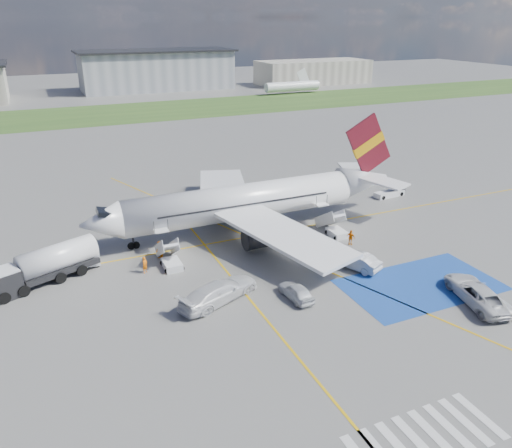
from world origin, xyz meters
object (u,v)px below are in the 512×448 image
(gpu_cart, at_px, (88,259))
(car_silver_b, at_px, (356,260))
(airliner, at_px, (253,200))
(van_white_a, at_px, (477,290))
(fuel_tanker, at_px, (46,268))
(van_white_b, at_px, (219,289))
(car_silver_a, at_px, (296,291))
(belt_loader, at_px, (389,194))

(gpu_cart, height_order, car_silver_b, gpu_cart)
(airliner, relative_size, van_white_a, 6.51)
(fuel_tanker, relative_size, van_white_b, 1.64)
(car_silver_a, xyz_separation_m, van_white_b, (-6.11, 2.34, 0.48))
(van_white_b, bearing_deg, van_white_a, -137.09)
(belt_loader, bearing_deg, fuel_tanker, -176.88)
(belt_loader, distance_m, van_white_a, 26.73)
(airliner, distance_m, car_silver_b, 14.06)
(airliner, xyz_separation_m, belt_loader, (21.05, 2.63, -3.05))
(fuel_tanker, bearing_deg, airliner, -12.08)
(van_white_a, bearing_deg, airliner, -49.91)
(airliner, relative_size, gpu_cart, 16.25)
(gpu_cart, height_order, van_white_a, van_white_a)
(airliner, relative_size, belt_loader, 7.83)
(van_white_a, bearing_deg, car_silver_b, -43.56)
(airliner, height_order, belt_loader, airliner)
(fuel_tanker, xyz_separation_m, van_white_b, (13.07, -9.48, -0.20))
(airliner, height_order, car_silver_a, airliner)
(car_silver_a, distance_m, car_silver_b, 8.23)
(car_silver_b, xyz_separation_m, van_white_b, (-13.91, -0.29, 0.35))
(car_silver_a, bearing_deg, fuel_tanker, -35.74)
(fuel_tanker, relative_size, car_silver_b, 1.98)
(gpu_cart, bearing_deg, car_silver_b, -22.52)
(car_silver_b, distance_m, van_white_b, 13.92)
(car_silver_b, bearing_deg, van_white_a, 97.69)
(car_silver_a, distance_m, van_white_a, 15.14)
(gpu_cart, xyz_separation_m, van_white_a, (29.12, -19.93, 0.23))
(car_silver_a, relative_size, car_silver_b, 0.82)
(airliner, bearing_deg, van_white_b, -124.12)
(gpu_cart, distance_m, van_white_a, 35.29)
(car_silver_b, height_order, van_white_b, van_white_b)
(fuel_tanker, bearing_deg, belt_loader, -13.25)
(belt_loader, distance_m, car_silver_b, 22.34)
(fuel_tanker, xyz_separation_m, car_silver_b, (26.98, -9.20, -0.55))
(van_white_b, bearing_deg, car_silver_a, -133.83)
(van_white_a, bearing_deg, fuel_tanker, -15.29)
(airliner, bearing_deg, belt_loader, 7.13)
(belt_loader, bearing_deg, gpu_cart, -178.33)
(van_white_a, bearing_deg, van_white_b, -10.28)
(belt_loader, xyz_separation_m, car_silver_a, (-23.86, -18.14, 0.34))
(airliner, height_order, car_silver_b, airliner)
(gpu_cart, height_order, belt_loader, gpu_cart)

